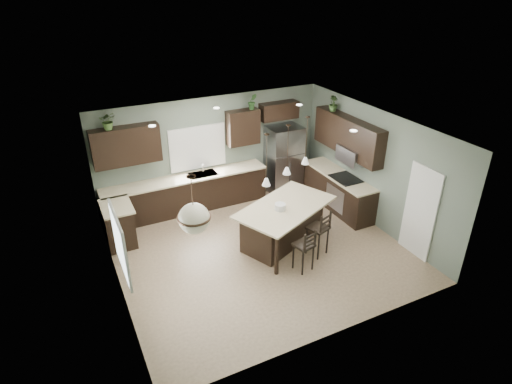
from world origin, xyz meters
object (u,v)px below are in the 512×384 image
at_px(kitchen_island, 285,224).
at_px(plant_back_left, 108,121).
at_px(refrigerator, 283,159).
at_px(serving_dish, 280,207).
at_px(bar_stool_left, 304,249).
at_px(bar_stool_center, 318,232).

bearing_deg(kitchen_island, plant_back_left, 117.30).
height_order(refrigerator, serving_dish, refrigerator).
distance_m(refrigerator, serving_dish, 2.81).
relative_size(bar_stool_left, bar_stool_center, 0.91).
bearing_deg(serving_dish, plant_back_left, 138.94).
relative_size(kitchen_island, bar_stool_left, 2.29).
bearing_deg(refrigerator, bar_stool_center, -105.97).
xyz_separation_m(refrigerator, kitchen_island, (-1.27, -2.33, -0.46)).
relative_size(bar_stool_center, plant_back_left, 2.71).
xyz_separation_m(serving_dish, bar_stool_center, (0.58, -0.63, -0.46)).
bearing_deg(serving_dish, bar_stool_left, -89.08).
distance_m(serving_dish, plant_back_left, 4.22).
relative_size(refrigerator, bar_stool_center, 1.71).
xyz_separation_m(refrigerator, serving_dish, (-1.45, -2.41, 0.07)).
bearing_deg(bar_stool_center, kitchen_island, 98.77).
bearing_deg(refrigerator, bar_stool_left, -112.95).
bearing_deg(kitchen_island, refrigerator, 37.21).
distance_m(bar_stool_left, bar_stool_center, 0.66).
distance_m(refrigerator, kitchen_island, 2.69).
relative_size(kitchen_island, serving_dish, 9.38).
distance_m(serving_dish, bar_stool_left, 1.10).
xyz_separation_m(bar_stool_left, plant_back_left, (-2.96, 3.53, 2.11)).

